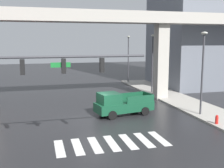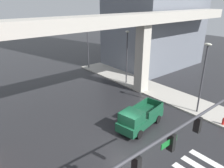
# 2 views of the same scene
# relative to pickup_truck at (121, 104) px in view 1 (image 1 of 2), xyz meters

# --- Properties ---
(ground_plane) EXTENTS (120.00, 120.00, 0.00)m
(ground_plane) POSITION_rel_pickup_truck_xyz_m (-2.51, -0.84, -0.99)
(ground_plane) COLOR #232326
(crosswalk_stripes) EXTENTS (7.15, 2.80, 0.01)m
(crosswalk_stripes) POSITION_rel_pickup_truck_xyz_m (-2.51, -6.21, -0.98)
(crosswalk_stripes) COLOR silver
(crosswalk_stripes) RESTS_ON ground
(elevated_overpass) EXTENTS (50.45, 2.50, 9.53)m
(elevated_overpass) POSITION_rel_pickup_truck_xyz_m (-2.51, 5.73, 7.20)
(elevated_overpass) COLOR #ADA89E
(elevated_overpass) RESTS_ON ground
(sidewalk_east) EXTENTS (4.00, 36.00, 0.15)m
(sidewalk_east) POSITION_rel_pickup_truck_xyz_m (7.85, 1.16, -0.91)
(sidewalk_east) COLOR #ADA89E
(sidewalk_east) RESTS_ON ground
(pickup_truck) EXTENTS (5.35, 2.76, 2.08)m
(pickup_truck) POSITION_rel_pickup_truck_xyz_m (0.00, 0.00, 0.00)
(pickup_truck) COLOR #14472D
(pickup_truck) RESTS_ON ground
(traffic_signal_mast) EXTENTS (10.89, 0.32, 6.20)m
(traffic_signal_mast) POSITION_rel_pickup_truck_xyz_m (-7.82, -6.89, 3.69)
(traffic_signal_mast) COLOR #38383D
(traffic_signal_mast) RESTS_ON ground
(street_lamp_near_corner) EXTENTS (0.44, 0.70, 7.24)m
(street_lamp_near_corner) POSITION_rel_pickup_truck_xyz_m (6.65, -1.95, 3.57)
(street_lamp_near_corner) COLOR #38383D
(street_lamp_near_corner) RESTS_ON ground
(street_lamp_mid_block) EXTENTS (0.44, 0.70, 7.24)m
(street_lamp_mid_block) POSITION_rel_pickup_truck_xyz_m (6.65, 8.70, 3.57)
(street_lamp_mid_block) COLOR #38383D
(street_lamp_mid_block) RESTS_ON ground
(street_lamp_far_north) EXTENTS (0.44, 0.70, 7.24)m
(street_lamp_far_north) POSITION_rel_pickup_truck_xyz_m (6.65, 17.99, 3.57)
(street_lamp_far_north) COLOR #38383D
(street_lamp_far_north) RESTS_ON ground
(fire_hydrant) EXTENTS (0.24, 0.24, 0.85)m
(fire_hydrant) POSITION_rel_pickup_truck_xyz_m (6.25, -4.79, -0.56)
(fire_hydrant) COLOR red
(fire_hydrant) RESTS_ON ground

